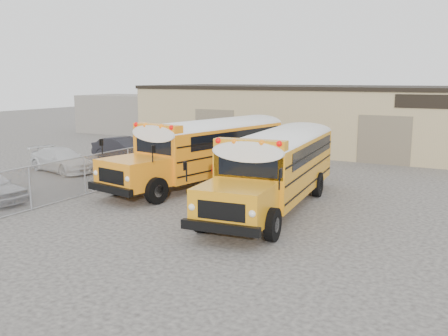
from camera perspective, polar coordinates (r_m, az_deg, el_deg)
The scene contains 9 objects.
ground at distance 19.83m, azimuth -3.00°, elevation -5.08°, with size 120.00×120.00×0.00m, color #33302F.
warehouse at distance 37.68m, azimuth 13.46°, elevation 5.61°, with size 30.20×10.20×4.67m.
chainlink_fence at distance 25.48m, azimuth -10.87°, elevation 0.26°, with size 0.07×18.07×1.81m.
distant_building_left at distance 50.07m, azimuth -10.99°, elevation 6.12°, with size 8.00×6.00×3.60m, color slate.
school_bus_left at distance 30.40m, azimuth 6.31°, elevation 3.84°, with size 4.59×11.40×3.25m.
school_bus_right at distance 26.88m, azimuth 10.06°, elevation 2.81°, with size 3.83×11.05×3.17m.
tarp_bundle at distance 17.61m, azimuth 0.59°, elevation -4.42°, with size 1.11×1.11×1.52m.
car_white at distance 29.70m, azimuth -18.06°, elevation 0.88°, with size 1.87×4.60×1.34m, color silver.
car_dark at distance 32.80m, azimuth -11.43°, elevation 2.17°, with size 1.57×4.51×1.49m, color black.
Camera 1 is at (10.23, -16.16, 5.24)m, focal length 40.00 mm.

